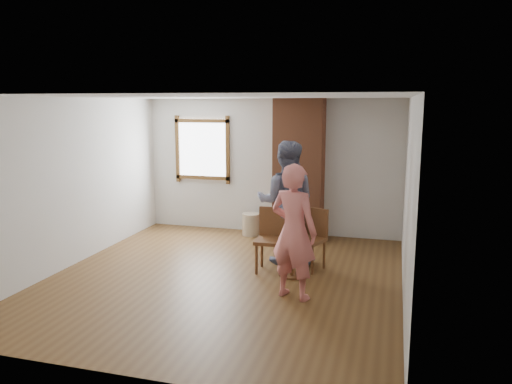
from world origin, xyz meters
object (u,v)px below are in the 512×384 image
(stoneware_crock, at_px, (251,224))
(person_pink, at_px, (294,232))
(side_table, at_px, (292,250))
(man, at_px, (286,203))
(dining_chair_right, at_px, (311,235))
(dining_chair_left, at_px, (272,236))

(stoneware_crock, relative_size, person_pink, 0.24)
(person_pink, bearing_deg, side_table, -58.67)
(side_table, relative_size, man, 0.31)
(side_table, height_order, man, man)
(dining_chair_right, relative_size, side_table, 1.55)
(stoneware_crock, height_order, dining_chair_right, dining_chair_right)
(dining_chair_left, bearing_deg, stoneware_crock, 113.29)
(stoneware_crock, height_order, person_pink, person_pink)
(stoneware_crock, relative_size, man, 0.22)
(stoneware_crock, bearing_deg, side_table, -59.38)
(dining_chair_left, bearing_deg, man, 72.39)
(dining_chair_right, bearing_deg, side_table, -90.99)
(stoneware_crock, bearing_deg, dining_chair_right, -48.14)
(side_table, bearing_deg, person_pink, -76.98)
(stoneware_crock, bearing_deg, person_pink, -63.59)
(man, bearing_deg, dining_chair_right, 151.46)
(stoneware_crock, xyz_separation_m, dining_chair_right, (1.43, -1.60, 0.31))
(stoneware_crock, distance_m, side_table, 2.43)
(dining_chair_right, distance_m, person_pink, 1.29)
(dining_chair_left, relative_size, dining_chair_right, 1.03)
(person_pink, bearing_deg, dining_chair_left, -43.37)
(stoneware_crock, xyz_separation_m, person_pink, (1.41, -2.83, 0.67))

